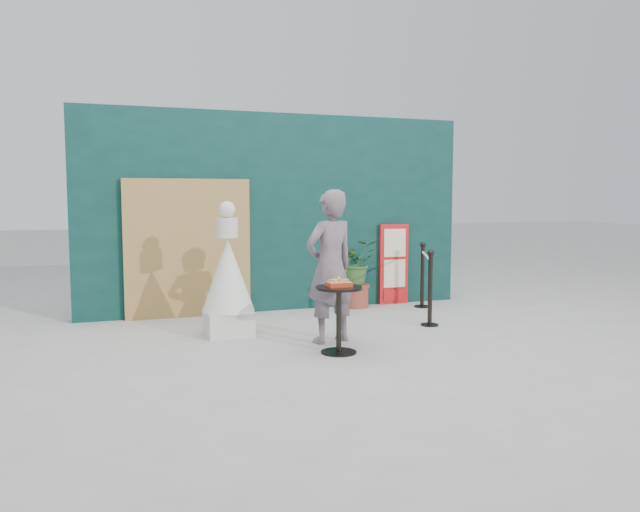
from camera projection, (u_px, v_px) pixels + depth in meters
The scene contains 10 objects.
ground at pixel (357, 357), 6.79m from camera, with size 60.00×60.00×0.00m, color #ADAAA5.
back_wall at pixel (278, 213), 9.60m from camera, with size 6.00×0.30×3.00m, color #092B2C.
bamboo_fence at pixel (188, 248), 8.99m from camera, with size 1.80×0.08×2.00m, color tan.
woman at pixel (330, 267), 7.41m from camera, with size 0.67×0.44×1.83m, color slate.
menu_board at pixel (394, 264), 10.14m from camera, with size 0.50×0.07×1.30m.
statue at pixel (228, 281), 7.81m from camera, with size 0.66×0.66×1.69m.
cafe_table at pixel (339, 309), 6.92m from camera, with size 0.52×0.52×0.75m.
food_basket at pixel (339, 283), 6.90m from camera, with size 0.26×0.19×0.11m.
planter at pixel (356, 268), 9.79m from camera, with size 0.63×0.55×1.07m.
stanchion_barrier at pixel (426, 282), 9.12m from camera, with size 0.84×1.54×1.03m.
Camera 1 is at (-2.62, -6.13, 1.74)m, focal length 35.00 mm.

